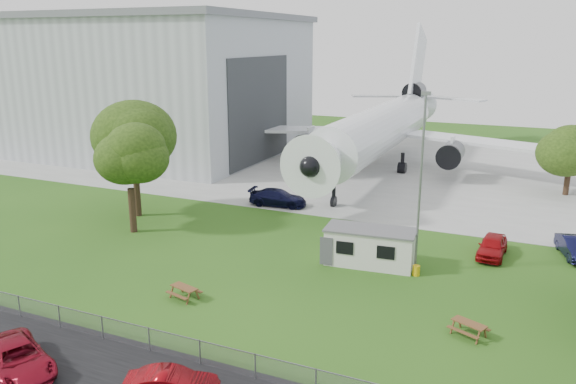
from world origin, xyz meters
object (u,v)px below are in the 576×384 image
at_px(picnic_east, 468,335).
at_px(site_cabin, 370,247).
at_px(airliner, 383,126).
at_px(picnic_west, 185,298).
at_px(hangar, 138,82).

bearing_deg(picnic_east, site_cabin, 158.98).
distance_m(airliner, picnic_west, 39.98).
bearing_deg(picnic_east, airliner, 134.90).
xyz_separation_m(airliner, picnic_east, (14.58, -37.24, -5.27)).
bearing_deg(hangar, picnic_east, -36.48).
xyz_separation_m(airliner, site_cabin, (7.04, -29.82, -3.96)).
height_order(picnic_west, picnic_east, same).
bearing_deg(picnic_west, site_cabin, 62.64).
distance_m(hangar, picnic_east, 63.57).
distance_m(site_cabin, picnic_west, 13.24).
xyz_separation_m(hangar, airliner, (35.97, -0.14, -4.14)).
bearing_deg(site_cabin, hangar, 145.14).
height_order(site_cabin, picnic_west, site_cabin).
relative_size(hangar, picnic_east, 23.89).
height_order(site_cabin, picnic_east, site_cabin).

